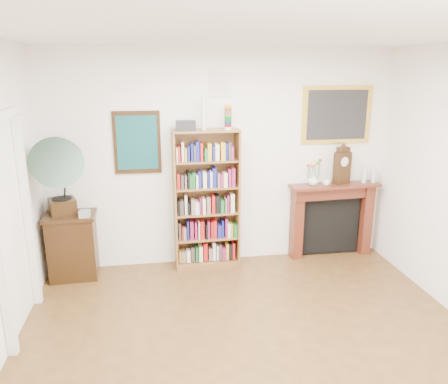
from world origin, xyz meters
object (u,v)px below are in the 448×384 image
object	(u,v)px
flower_vase	(313,180)
bottle_right	(374,175)
mantel_clock	(342,166)
side_cabinet	(73,246)
bottle_left	(364,174)
fireplace	(331,214)
gramophone	(56,172)
teacup	(326,183)
cd_stack	(85,214)
bookshelf	(206,192)

from	to	relation	value
flower_vase	bottle_right	xyz separation A→B (m)	(0.87, 0.01, 0.03)
mantel_clock	flower_vase	bearing A→B (deg)	162.09
side_cabinet	bottle_left	distance (m)	3.93
fireplace	bottle_right	distance (m)	0.77
gramophone	mantel_clock	bearing A→B (deg)	-15.50
gramophone	bottle_left	world-z (taller)	gramophone
flower_vase	gramophone	bearing A→B (deg)	-176.18
teacup	bottle_right	xyz separation A→B (m)	(0.70, 0.07, 0.06)
side_cabinet	gramophone	world-z (taller)	gramophone
teacup	bottle_right	bearing A→B (deg)	5.36
side_cabinet	bottle_right	bearing A→B (deg)	-0.31
flower_vase	cd_stack	bearing A→B (deg)	-175.47
bookshelf	fireplace	world-z (taller)	bookshelf
side_cabinet	mantel_clock	size ratio (longest dim) A/B	1.66
flower_vase	bottle_right	distance (m)	0.87
side_cabinet	teacup	world-z (taller)	teacup
bookshelf	bottle_left	size ratio (longest dim) A/B	8.69
gramophone	bottle_left	xyz separation A→B (m)	(3.94, 0.23, -0.22)
flower_vase	bottle_left	world-z (taller)	bottle_left
gramophone	bottle_right	size ratio (longest dim) A/B	4.90
side_cabinet	bottle_left	bearing A→B (deg)	-0.20
bookshelf	gramophone	distance (m)	1.82
gramophone	flower_vase	world-z (taller)	gramophone
mantel_clock	bottle_left	world-z (taller)	mantel_clock
bookshelf	fireplace	bearing A→B (deg)	0.50
mantel_clock	gramophone	bearing A→B (deg)	163.67
fireplace	gramophone	xyz separation A→B (m)	(-3.52, -0.26, 0.78)
gramophone	teacup	size ratio (longest dim) A/B	10.00
gramophone	side_cabinet	bearing A→B (deg)	34.45
bookshelf	mantel_clock	distance (m)	1.86
gramophone	cd_stack	world-z (taller)	gramophone
side_cabinet	mantel_clock	bearing A→B (deg)	-0.10
bookshelf	bottle_left	distance (m)	2.18
mantel_clock	bottle_right	xyz separation A→B (m)	(0.47, 0.00, -0.14)
mantel_clock	bottle_right	size ratio (longest dim) A/B	2.50
cd_stack	fireplace	bearing A→B (deg)	4.92
gramophone	teacup	world-z (taller)	gramophone
teacup	bottle_left	xyz separation A→B (m)	(0.57, 0.07, 0.08)
mantel_clock	bottle_left	distance (m)	0.35
cd_stack	bottle_right	bearing A→B (deg)	3.72
gramophone	bottle_right	bearing A→B (deg)	-15.90
cd_stack	flower_vase	distance (m)	2.95
fireplace	side_cabinet	bearing A→B (deg)	179.40
side_cabinet	cd_stack	size ratio (longest dim) A/B	6.91
fireplace	mantel_clock	world-z (taller)	mantel_clock
cd_stack	flower_vase	bearing A→B (deg)	4.53
mantel_clock	teacup	xyz separation A→B (m)	(-0.24, -0.07, -0.20)
side_cabinet	gramophone	size ratio (longest dim) A/B	0.85
fireplace	flower_vase	xyz separation A→B (m)	(-0.31, -0.05, 0.51)
fireplace	cd_stack	distance (m)	3.26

